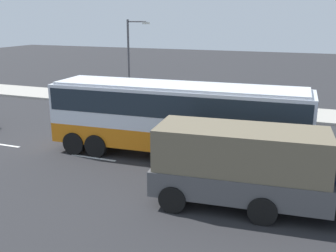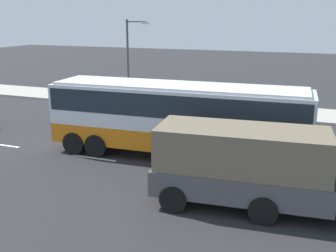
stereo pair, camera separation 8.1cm
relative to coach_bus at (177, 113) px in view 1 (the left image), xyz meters
The scene contains 8 objects.
ground_plane 2.54m from the coach_bus, 47.37° to the left, with size 120.00×120.00×0.00m, color #28282B.
sidewalk_curb 10.93m from the coach_bus, 85.28° to the left, with size 80.00×4.00×0.15m, color #A8A399.
lane_centreline 4.38m from the coach_bus, 154.86° to the right, with size 25.27×0.16×0.01m.
coach_bus is the anchor object (origin of this frame).
cargo_truck 6.15m from the coach_bus, 39.38° to the right, with size 8.38×3.16×2.86m.
pedestrian_near_curb 10.10m from the coach_bus, 96.98° to the left, with size 0.32×0.32×1.69m.
pedestrian_at_crossing 10.94m from the coach_bus, 83.16° to the left, with size 0.32×0.32×1.64m.
street_lamp 11.89m from the coach_bus, 126.49° to the left, with size 1.79×0.24×6.17m.
Camera 1 is at (5.09, -17.65, 6.50)m, focal length 41.72 mm.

